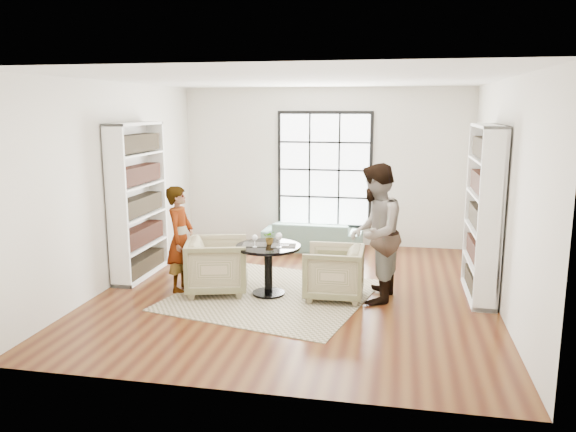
% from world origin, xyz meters
% --- Properties ---
extents(ground, '(6.00, 6.00, 0.00)m').
position_xyz_m(ground, '(0.00, 0.00, 0.00)').
color(ground, '#5A3315').
extents(room_shell, '(6.00, 6.01, 6.00)m').
position_xyz_m(room_shell, '(0.00, 0.54, 1.26)').
color(room_shell, silver).
rests_on(room_shell, ground).
extents(rug, '(3.07, 3.07, 0.01)m').
position_xyz_m(rug, '(-0.30, -0.25, 0.01)').
color(rug, tan).
rests_on(rug, ground).
extents(pedestal_table, '(0.91, 0.91, 0.73)m').
position_xyz_m(pedestal_table, '(-0.36, -0.24, 0.53)').
color(pedestal_table, black).
rests_on(pedestal_table, ground).
extents(sofa, '(1.84, 0.75, 0.53)m').
position_xyz_m(sofa, '(-0.14, 2.45, 0.27)').
color(sofa, slate).
rests_on(sofa, ground).
extents(armchair_left, '(1.06, 1.04, 0.79)m').
position_xyz_m(armchair_left, '(-1.11, -0.26, 0.40)').
color(armchair_left, tan).
rests_on(armchair_left, ground).
extents(armchair_right, '(0.83, 0.80, 0.74)m').
position_xyz_m(armchair_right, '(0.56, -0.19, 0.37)').
color(armchair_right, tan).
rests_on(armchair_right, ground).
extents(person_left, '(0.38, 0.57, 1.53)m').
position_xyz_m(person_left, '(-1.66, -0.26, 0.76)').
color(person_left, gray).
rests_on(person_left, ground).
extents(person_right, '(0.83, 1.01, 1.90)m').
position_xyz_m(person_right, '(1.11, -0.19, 0.95)').
color(person_right, gray).
rests_on(person_right, ground).
extents(placemat_left, '(0.37, 0.31, 0.01)m').
position_xyz_m(placemat_left, '(-0.55, -0.25, 0.73)').
color(placemat_left, '#292623').
rests_on(placemat_left, pedestal_table).
extents(placemat_right, '(0.37, 0.31, 0.01)m').
position_xyz_m(placemat_right, '(-0.14, -0.24, 0.73)').
color(placemat_right, '#292623').
rests_on(placemat_right, pedestal_table).
extents(cutlery_left, '(0.17, 0.24, 0.01)m').
position_xyz_m(cutlery_left, '(-0.55, -0.25, 0.74)').
color(cutlery_left, '#BCBCC0').
rests_on(cutlery_left, placemat_left).
extents(cutlery_right, '(0.17, 0.24, 0.01)m').
position_xyz_m(cutlery_right, '(-0.14, -0.24, 0.74)').
color(cutlery_right, '#BCBCC0').
rests_on(cutlery_right, placemat_right).
extents(wine_glass_left, '(0.08, 0.08, 0.18)m').
position_xyz_m(wine_glass_left, '(-0.52, -0.37, 0.85)').
color(wine_glass_left, silver).
rests_on(wine_glass_left, pedestal_table).
extents(wine_glass_right, '(0.10, 0.10, 0.21)m').
position_xyz_m(wine_glass_right, '(-0.19, -0.35, 0.88)').
color(wine_glass_right, silver).
rests_on(wine_glass_right, pedestal_table).
extents(flower_centerpiece, '(0.20, 0.18, 0.20)m').
position_xyz_m(flower_centerpiece, '(-0.35, -0.17, 0.82)').
color(flower_centerpiece, gray).
rests_on(flower_centerpiece, pedestal_table).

